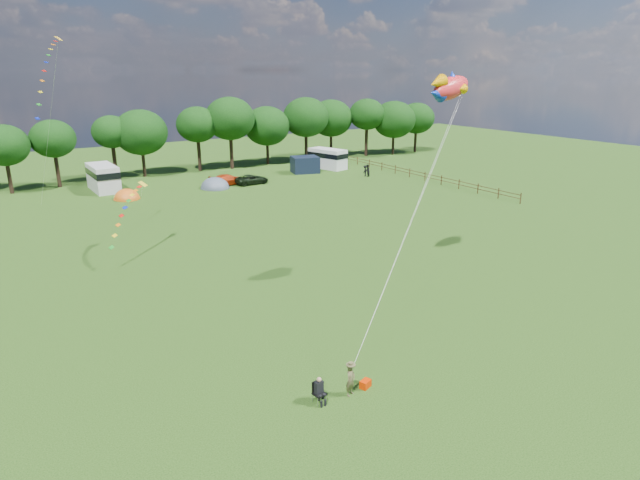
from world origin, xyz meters
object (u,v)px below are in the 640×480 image
campervan_c (103,177)px  campervan_d (328,158)px  fish_kite (448,88)px  tent_orange (127,199)px  walker_a (367,171)px  camp_chair (319,387)px  kite_flyer (351,380)px  car_c (228,180)px  walker_b (365,171)px  tent_greyblue (215,188)px  car_d (252,179)px

campervan_c → campervan_d: size_ratio=1.01×
campervan_c → fish_kite: 45.69m
tent_orange → walker_a: bearing=-7.2°
campervan_c → camp_chair: 50.38m
tent_orange → kite_flyer: kite_flyer is taller
camp_chair → tent_orange: bearing=79.1°
campervan_c → campervan_d: 31.11m
camp_chair → campervan_d: bearing=48.6°
car_c → camp_chair: 47.76m
campervan_d → tent_orange: (-29.88, -4.53, -1.52)m
campervan_d → tent_orange: 30.26m
fish_kite → walker_b: 39.29m
camp_chair → walker_a: size_ratio=0.75×
tent_greyblue → car_c: bearing=23.4°
car_d → walker_a: bearing=-107.3°
tent_greyblue → kite_flyer: kite_flyer is taller
car_c → walker_b: size_ratio=3.04×
campervan_c → fish_kite: bearing=-163.5°
fish_kite → walker_b: size_ratio=2.74×
campervan_d → car_d: bearing=92.7°
campervan_d → tent_orange: size_ratio=1.97×
car_d → walker_a: walker_a is taller
car_d → tent_greyblue: 4.93m
car_c → camp_chair: (-14.89, -45.38, 0.07)m
camp_chair → walker_b: 52.60m
tent_greyblue → kite_flyer: size_ratio=2.59×
camp_chair → kite_flyer: bearing=-18.9°
car_d → tent_orange: size_ratio=1.40×
campervan_c → car_c: bearing=-111.4°
campervan_c → tent_orange: campervan_c is taller
car_c → car_d: car_c is taller
campervan_c → fish_kite: (13.79, -42.12, 11.13)m
car_c → car_d: 3.02m
car_c → tent_greyblue: (-2.07, -0.89, -0.66)m
campervan_d → kite_flyer: (-30.61, -49.06, -0.79)m
car_d → walker_b: bearing=-105.5°
car_d → tent_greyblue: tent_greyblue is taller
tent_orange → car_c: bearing=5.1°
tent_greyblue → fish_kite: size_ratio=0.95×
car_c → camp_chair: size_ratio=3.61×
car_d → kite_flyer: 47.44m
campervan_d → kite_flyer: bearing=133.5°
campervan_d → walker_b: campervan_d is taller
car_c → kite_flyer: kite_flyer is taller
tent_orange → fish_kite: (12.60, -36.01, 12.76)m
car_c → campervan_d: (17.22, 3.40, 0.86)m
campervan_d → tent_greyblue: (-19.29, -4.29, -1.52)m
fish_kite → walker_a: (18.26, 32.12, -11.94)m
car_d → campervan_d: campervan_d is taller
car_d → camp_chair: (-17.71, -44.29, 0.14)m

